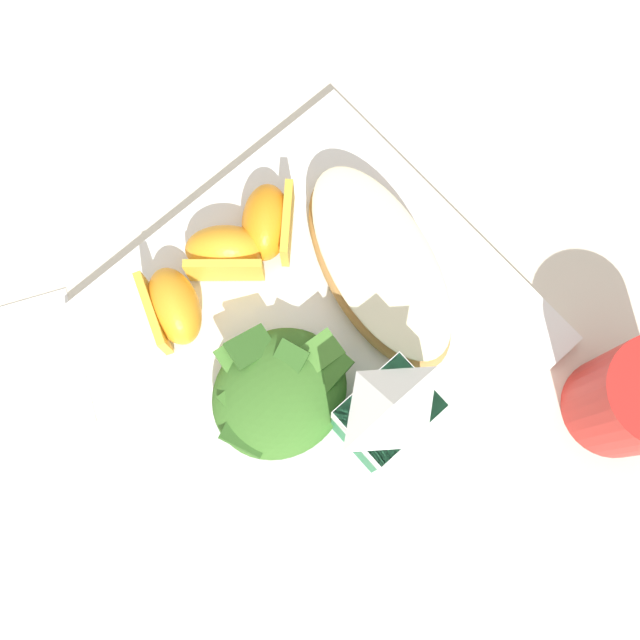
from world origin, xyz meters
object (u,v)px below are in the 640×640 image
(drinking_red_cup, at_px, (636,399))
(orange_wedge_middle, at_px, (225,252))
(milk_carton, at_px, (386,415))
(white_plate, at_px, (320,326))
(cheesy_pizza_bread, at_px, (380,267))
(paper_napkin, at_px, (10,375))
(orange_wedge_front, at_px, (268,222))
(orange_wedge_rear, at_px, (172,307))
(green_salad_pile, at_px, (279,392))

(drinking_red_cup, bearing_deg, orange_wedge_middle, -62.72)
(milk_carton, bearing_deg, white_plate, -102.03)
(cheesy_pizza_bread, distance_m, paper_napkin, 0.29)
(orange_wedge_front, xyz_separation_m, orange_wedge_middle, (0.04, -0.00, 0.00))
(orange_wedge_middle, height_order, paper_napkin, orange_wedge_middle)
(orange_wedge_middle, height_order, orange_wedge_rear, same)
(cheesy_pizza_bread, distance_m, green_salad_pile, 0.12)
(paper_napkin, bearing_deg, orange_wedge_front, 167.43)
(orange_wedge_middle, bearing_deg, cheesy_pizza_bread, 132.57)
(white_plate, bearing_deg, orange_wedge_middle, -76.89)
(orange_wedge_front, distance_m, orange_wedge_middle, 0.04)
(cheesy_pizza_bread, height_order, orange_wedge_middle, orange_wedge_middle)
(orange_wedge_front, height_order, orange_wedge_rear, same)
(milk_carton, height_order, drinking_red_cup, milk_carton)
(milk_carton, relative_size, drinking_red_cup, 1.21)
(orange_wedge_middle, xyz_separation_m, paper_napkin, (0.18, -0.05, -0.03))
(white_plate, bearing_deg, orange_wedge_front, -103.77)
(milk_carton, distance_m, orange_wedge_rear, 0.18)
(cheesy_pizza_bread, distance_m, orange_wedge_rear, 0.16)
(orange_wedge_front, bearing_deg, drinking_red_cup, 110.72)
(green_salad_pile, relative_size, drinking_red_cup, 1.17)
(orange_wedge_front, bearing_deg, orange_wedge_middle, -5.09)
(milk_carton, bearing_deg, orange_wedge_front, -102.88)
(green_salad_pile, distance_m, drinking_red_cup, 0.25)
(green_salad_pile, distance_m, milk_carton, 0.08)
(green_salad_pile, bearing_deg, drinking_red_cup, 136.84)
(white_plate, bearing_deg, orange_wedge_rear, -45.63)
(cheesy_pizza_bread, xyz_separation_m, drinking_red_cup, (-0.06, 0.19, 0.01))
(cheesy_pizza_bread, distance_m, orange_wedge_front, 0.09)
(cheesy_pizza_bread, bearing_deg, orange_wedge_middle, -47.43)
(milk_carton, relative_size, paper_napkin, 1.00)
(cheesy_pizza_bread, bearing_deg, paper_napkin, -26.77)
(drinking_red_cup, bearing_deg, white_plate, -57.40)
(orange_wedge_front, distance_m, paper_napkin, 0.23)
(white_plate, distance_m, milk_carton, 0.11)
(milk_carton, bearing_deg, drinking_red_cup, 142.84)
(milk_carton, height_order, orange_wedge_front, milk_carton)
(green_salad_pile, distance_m, orange_wedge_middle, 0.11)
(cheesy_pizza_bread, relative_size, paper_napkin, 1.68)
(orange_wedge_middle, distance_m, orange_wedge_rear, 0.06)
(white_plate, distance_m, cheesy_pizza_bread, 0.06)
(orange_wedge_middle, distance_m, drinking_red_cup, 0.31)
(green_salad_pile, height_order, milk_carton, milk_carton)
(green_salad_pile, bearing_deg, orange_wedge_rear, -80.11)
(orange_wedge_rear, distance_m, paper_napkin, 0.14)
(milk_carton, bearing_deg, orange_wedge_rear, -70.50)
(orange_wedge_rear, bearing_deg, green_salad_pile, 99.89)
(milk_carton, xyz_separation_m, orange_wedge_middle, (0.00, -0.17, -0.04))
(white_plate, distance_m, drinking_red_cup, 0.23)
(white_plate, relative_size, orange_wedge_front, 4.12)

